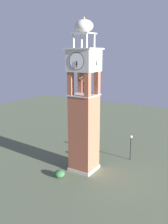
{
  "coord_description": "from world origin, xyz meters",
  "views": [
    {
      "loc": [
        -14.6,
        24.22,
        13.99
      ],
      "look_at": [
        0.0,
        0.0,
        7.19
      ],
      "focal_mm": 40.19,
      "sensor_mm": 36.0,
      "label": 1
    }
  ],
  "objects_px": {
    "clock_tower": "(84,111)",
    "park_bench": "(98,147)",
    "lamp_post": "(131,143)",
    "trash_bin": "(98,150)"
  },
  "relations": [
    {
      "from": "park_bench",
      "to": "lamp_post",
      "type": "relative_size",
      "value": 0.48
    },
    {
      "from": "clock_tower",
      "to": "lamp_post",
      "type": "bearing_deg",
      "value": -125.17
    },
    {
      "from": "clock_tower",
      "to": "park_bench",
      "type": "distance_m",
      "value": 9.29
    },
    {
      "from": "park_bench",
      "to": "trash_bin",
      "type": "height_order",
      "value": "park_bench"
    },
    {
      "from": "clock_tower",
      "to": "lamp_post",
      "type": "relative_size",
      "value": 5.18
    },
    {
      "from": "park_bench",
      "to": "lamp_post",
      "type": "distance_m",
      "value": 5.48
    },
    {
      "from": "clock_tower",
      "to": "trash_bin",
      "type": "bearing_deg",
      "value": -79.27
    },
    {
      "from": "lamp_post",
      "to": "trash_bin",
      "type": "distance_m",
      "value": 5.31
    },
    {
      "from": "trash_bin",
      "to": "park_bench",
      "type": "bearing_deg",
      "value": -72.69
    },
    {
      "from": "clock_tower",
      "to": "trash_bin",
      "type": "xyz_separation_m",
      "value": [
        1.05,
        -5.53,
        -6.97
      ]
    }
  ]
}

